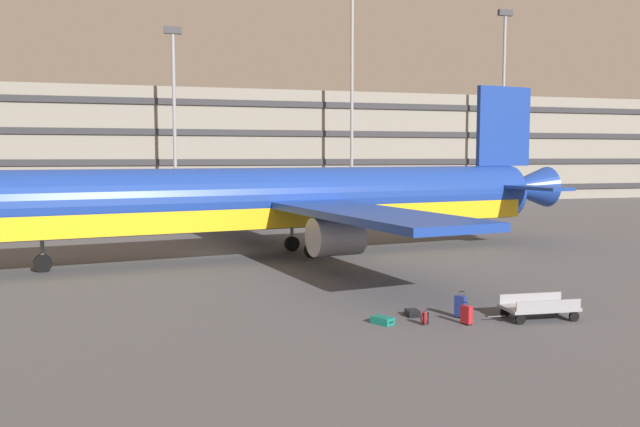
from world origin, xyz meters
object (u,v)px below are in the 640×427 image
suitcase_large (382,320)px  suitcase_silver (467,314)px  baggage_cart (539,307)px  airliner (287,201)px  suitcase_upright (460,306)px  backpack_orange (425,318)px  suitcase_laid_flat (412,313)px

suitcase_large → suitcase_silver: 2.93m
baggage_cart → airliner: bearing=106.8°
airliner → suitcase_large: size_ratio=45.36×
suitcase_silver → baggage_cart: bearing=-0.7°
airliner → baggage_cart: airliner is taller
airliner → suitcase_upright: (2.61, -16.39, -2.77)m
suitcase_upright → backpack_orange: size_ratio=1.80×
suitcase_large → airliner: bearing=88.5°
suitcase_silver → baggage_cart: size_ratio=0.24×
suitcase_silver → baggage_cart: (2.88, -0.04, 0.07)m
backpack_orange → baggage_cart: size_ratio=0.16×
airliner → baggage_cart: 18.33m
suitcase_laid_flat → suitcase_silver: 2.10m
suitcase_upright → baggage_cart: size_ratio=0.29×
suitcase_laid_flat → suitcase_silver: (1.32, -1.61, 0.24)m
backpack_orange → baggage_cart: bearing=-5.2°
suitcase_laid_flat → backpack_orange: backpack_orange is taller
suitcase_laid_flat → airliner: bearing=93.8°
suitcase_silver → backpack_orange: suitcase_silver is taller
suitcase_silver → suitcase_upright: size_ratio=0.82×
suitcase_upright → backpack_orange: suitcase_upright is taller
suitcase_silver → suitcase_upright: bearing=74.9°
airliner → suitcase_large: 16.74m
backpack_orange → suitcase_upright: bearing=18.6°
airliner → suitcase_laid_flat: 16.03m
suitcase_large → backpack_orange: backpack_orange is taller
airliner → suitcase_silver: 17.70m
suitcase_laid_flat → baggage_cart: bearing=-21.4°
backpack_orange → airliner: bearing=93.2°
suitcase_large → suitcase_silver: suitcase_silver is taller
baggage_cart → backpack_orange: bearing=174.8°
backpack_orange → baggage_cart: (4.30, -0.39, 0.19)m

